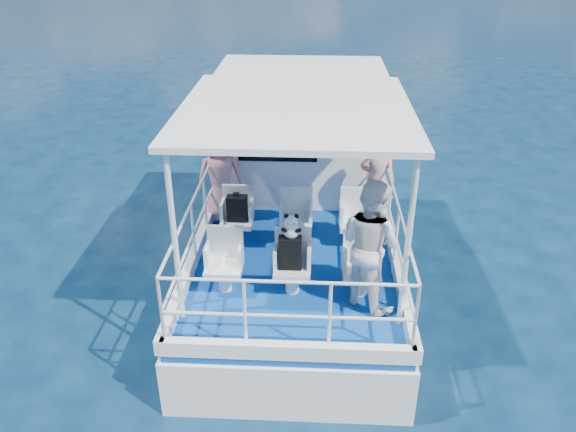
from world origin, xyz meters
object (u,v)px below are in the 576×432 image
object	(u,v)px
passenger_stbd_aft	(370,244)
backpack_center	(290,253)
panda	(291,226)
passenger_port_fwd	(220,177)

from	to	relation	value
passenger_stbd_aft	backpack_center	distance (m)	1.04
passenger_stbd_aft	backpack_center	size ratio (longest dim) A/B	3.87
passenger_stbd_aft	backpack_center	xyz separation A→B (m)	(-1.00, 0.17, -0.26)
backpack_center	passenger_stbd_aft	bearing A→B (deg)	-9.49
passenger_stbd_aft	backpack_center	bearing A→B (deg)	35.75
backpack_center	panda	xyz separation A→B (m)	(0.01, 0.01, 0.39)
passenger_port_fwd	panda	distance (m)	2.37
passenger_port_fwd	panda	size ratio (longest dim) A/B	4.58
passenger_port_fwd	backpack_center	world-z (taller)	passenger_port_fwd
passenger_port_fwd	backpack_center	bearing A→B (deg)	108.92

